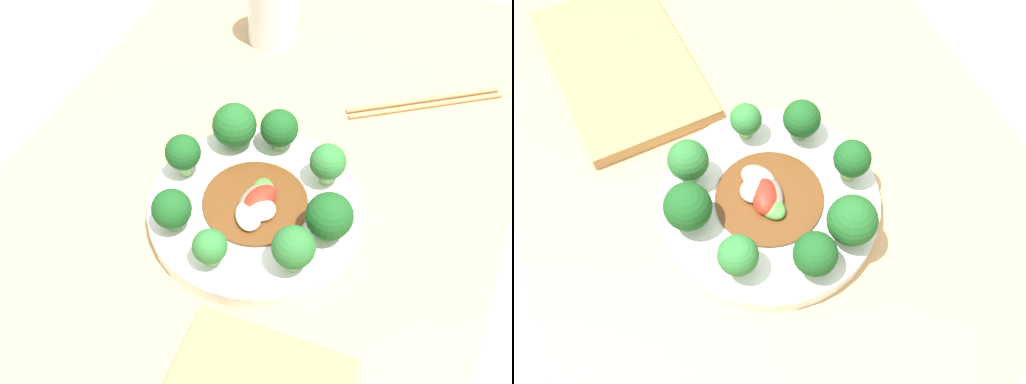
{
  "view_description": "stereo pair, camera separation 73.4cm",
  "coord_description": "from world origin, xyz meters",
  "views": [
    {
      "loc": [
        0.41,
        0.21,
        1.35
      ],
      "look_at": [
        -0.0,
        0.03,
        0.79
      ],
      "focal_mm": 42.0,
      "sensor_mm": 36.0,
      "label": 1
    },
    {
      "loc": [
        -0.32,
        0.16,
        1.39
      ],
      "look_at": [
        -0.0,
        0.03,
        0.79
      ],
      "focal_mm": 42.0,
      "sensor_mm": 36.0,
      "label": 2
    }
  ],
  "objects": [
    {
      "name": "broccoli_north",
      "position": [
        0.01,
        0.12,
        0.81
      ],
      "size": [
        0.06,
        0.06,
        0.06
      ],
      "color": "#70A356",
      "rests_on": "plate"
    },
    {
      "name": "broccoli_east",
      "position": [
        0.1,
        0.01,
        0.8
      ],
      "size": [
        0.04,
        0.04,
        0.05
      ],
      "color": "#89B76B",
      "rests_on": "plate"
    },
    {
      "name": "drinking_glass",
      "position": [
        -0.34,
        -0.1,
        0.8
      ],
      "size": [
        0.08,
        0.08,
        0.11
      ],
      "color": "silver",
      "rests_on": "table"
    },
    {
      "name": "plate",
      "position": [
        -0.0,
        0.03,
        0.76
      ],
      "size": [
        0.27,
        0.27,
        0.02
      ],
      "color": "white",
      "rests_on": "table"
    },
    {
      "name": "broccoli_southeast",
      "position": [
        0.07,
        -0.05,
        0.8
      ],
      "size": [
        0.05,
        0.05,
        0.06
      ],
      "color": "#70A356",
      "rests_on": "plate"
    },
    {
      "name": "broccoli_northwest",
      "position": [
        -0.07,
        0.09,
        0.81
      ],
      "size": [
        0.05,
        0.05,
        0.06
      ],
      "color": "#89B76B",
      "rests_on": "plate"
    },
    {
      "name": "stirfry_center",
      "position": [
        0.0,
        0.03,
        0.78
      ],
      "size": [
        0.13,
        0.13,
        0.02
      ],
      "color": "#5B3314",
      "rests_on": "plate"
    },
    {
      "name": "chopsticks",
      "position": [
        -0.29,
        0.17,
        0.75
      ],
      "size": [
        0.15,
        0.2,
        0.01
      ],
      "color": "#AD7F4C",
      "rests_on": "table"
    },
    {
      "name": "broccoli_southwest",
      "position": [
        -0.08,
        -0.04,
        0.8
      ],
      "size": [
        0.06,
        0.06,
        0.06
      ],
      "color": "#89B76B",
      "rests_on": "plate"
    },
    {
      "name": "table",
      "position": [
        0.0,
        0.0,
        0.37
      ],
      "size": [
        1.18,
        0.64,
        0.75
      ],
      "color": "tan",
      "rests_on": "ground_plane"
    },
    {
      "name": "broccoli_south",
      "position": [
        -0.01,
        -0.08,
        0.81
      ],
      "size": [
        0.05,
        0.05,
        0.06
      ],
      "color": "#89B76B",
      "rests_on": "plate"
    },
    {
      "name": "broccoli_west",
      "position": [
        -0.1,
        0.01,
        0.8
      ],
      "size": [
        0.05,
        0.05,
        0.06
      ],
      "color": "#7AAD5B",
      "rests_on": "plate"
    },
    {
      "name": "broccoli_northeast",
      "position": [
        0.06,
        0.1,
        0.81
      ],
      "size": [
        0.05,
        0.05,
        0.06
      ],
      "color": "#89B76B",
      "rests_on": "plate"
    }
  ]
}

